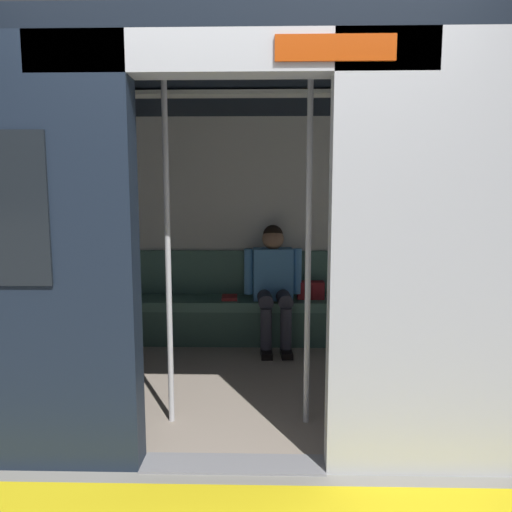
% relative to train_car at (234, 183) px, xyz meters
% --- Properties ---
extents(ground_plane, '(60.00, 60.00, 0.00)m').
position_rel_train_car_xyz_m(ground_plane, '(-0.07, 1.16, -1.54)').
color(ground_plane, gray).
extents(platform_edge_strip, '(8.00, 0.24, 0.01)m').
position_rel_train_car_xyz_m(platform_edge_strip, '(-0.07, 1.46, -1.53)').
color(platform_edge_strip, yellow).
rests_on(platform_edge_strip, ground_plane).
extents(train_car, '(6.40, 2.66, 2.34)m').
position_rel_train_car_xyz_m(train_car, '(0.00, 0.00, 0.00)').
color(train_car, silver).
rests_on(train_car, ground_plane).
extents(bench_seat, '(2.66, 0.44, 0.43)m').
position_rel_train_car_xyz_m(bench_seat, '(-0.07, -0.98, -1.20)').
color(bench_seat, '#4C7566').
rests_on(bench_seat, ground_plane).
extents(person_seated, '(0.55, 0.69, 1.16)m').
position_rel_train_car_xyz_m(person_seated, '(-0.31, -0.93, -0.88)').
color(person_seated, '#4C8CC6').
rests_on(person_seated, ground_plane).
extents(handbag, '(0.26, 0.15, 0.17)m').
position_rel_train_car_xyz_m(handbag, '(-0.68, -1.04, -1.02)').
color(handbag, maroon).
rests_on(handbag, bench_seat).
extents(book, '(0.16, 0.23, 0.03)m').
position_rel_train_car_xyz_m(book, '(0.12, -1.01, -1.09)').
color(book, '#B22D2D').
rests_on(book, bench_seat).
extents(grab_pole_door, '(0.04, 0.04, 2.20)m').
position_rel_train_car_xyz_m(grab_pole_door, '(0.36, 0.67, -0.44)').
color(grab_pole_door, silver).
rests_on(grab_pole_door, ground_plane).
extents(grab_pole_far, '(0.04, 0.04, 2.20)m').
position_rel_train_car_xyz_m(grab_pole_far, '(-0.50, 0.67, -0.44)').
color(grab_pole_far, silver).
rests_on(grab_pole_far, ground_plane).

